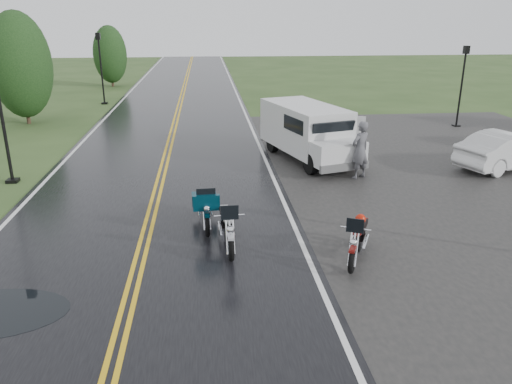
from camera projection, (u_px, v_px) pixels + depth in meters
ground at (138, 270)px, 10.87m from camera, size 120.00×120.00×0.00m
road at (168, 152)px, 20.24m from camera, size 8.00×100.00×0.04m
parking_pad at (492, 182)px, 16.59m from camera, size 14.00×24.00×0.03m
motorcycle_red at (353, 250)px, 10.45m from camera, size 1.51×2.14×1.19m
motorcycle_teal at (207, 215)px, 12.23m from camera, size 0.85×2.10×1.22m
motorcycle_silver at (231, 237)px, 10.97m from camera, size 0.86×2.17×1.26m
van_white at (312, 145)px, 17.01m from camera, size 3.44×5.70×2.10m
person_at_van at (360, 151)px, 16.64m from camera, size 0.84×0.76×1.94m
sedan_white at (508, 151)px, 17.83m from camera, size 4.29×2.74×1.34m
lamp_post_near_left at (1, 115)px, 15.84m from camera, size 0.39×0.39×4.51m
lamp_post_far_left at (101, 69)px, 30.56m from camera, size 0.37×0.37×4.33m
lamp_post_far_right at (461, 87)px, 24.24m from camera, size 0.34×0.34×3.94m
tree_left_mid at (22, 77)px, 24.82m from camera, size 3.03×3.03×4.73m
tree_left_far at (111, 61)px, 38.41m from camera, size 2.55×2.55×3.92m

